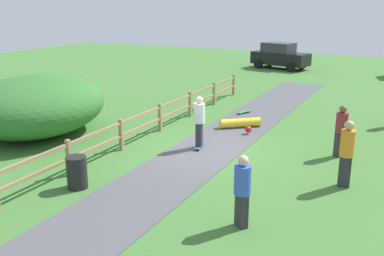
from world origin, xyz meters
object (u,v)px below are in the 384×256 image
(bush_large, at_px, (36,105))
(bystander_blue, at_px, (242,188))
(skater_fallen, at_px, (241,123))
(skateboard_loose, at_px, (244,112))
(skater_riding, at_px, (199,120))
(bystander_maroon, at_px, (341,129))
(trash_bin, at_px, (77,172))
(bystander_orange, at_px, (347,150))
(parked_car_black, at_px, (280,56))

(bush_large, xyz_separation_m, bystander_blue, (9.53, -3.21, -0.19))
(skater_fallen, xyz_separation_m, skateboard_loose, (-0.70, 2.28, -0.11))
(bush_large, xyz_separation_m, skater_riding, (6.25, 1.29, -0.10))
(skateboard_loose, relative_size, bystander_maroon, 0.47)
(trash_bin, distance_m, bystander_orange, 7.36)
(bush_large, xyz_separation_m, bystander_orange, (11.25, 0.17, -0.08))
(trash_bin, distance_m, bystander_blue, 4.80)
(skater_fallen, height_order, skateboard_loose, skater_fallen)
(bystander_maroon, height_order, bystander_blue, bystander_maroon)
(skateboard_loose, xyz_separation_m, parked_car_black, (-2.48, 14.07, 0.87))
(bush_large, height_order, bystander_blue, bush_large)
(bush_large, relative_size, parked_car_black, 1.27)
(skater_fallen, relative_size, bystander_orange, 0.82)
(trash_bin, xyz_separation_m, bystander_maroon, (5.96, 5.89, 0.50))
(bystander_orange, relative_size, bystander_blue, 1.10)
(skater_riding, xyz_separation_m, skateboard_loose, (-0.31, 5.29, -0.95))
(trash_bin, bearing_deg, skater_fallen, 75.94)
(bush_large, relative_size, bystander_orange, 3.00)
(trash_bin, relative_size, skateboard_loose, 1.11)
(trash_bin, distance_m, bystander_maroon, 8.40)
(skater_riding, distance_m, skateboard_loose, 5.38)
(parked_car_black, bearing_deg, bystander_orange, -69.18)
(bush_large, height_order, trash_bin, bush_large)
(skater_fallen, bearing_deg, skater_riding, -97.38)
(bystander_orange, xyz_separation_m, bystander_maroon, (-0.53, 2.49, -0.10))
(skater_riding, height_order, skateboard_loose, skater_riding)
(bystander_orange, bearing_deg, skateboard_loose, 129.62)
(trash_bin, relative_size, bystander_maroon, 0.52)
(skateboard_loose, relative_size, parked_car_black, 0.18)
(skateboard_loose, distance_m, parked_car_black, 14.31)
(trash_bin, height_order, skater_riding, skater_riding)
(parked_car_black, bearing_deg, bush_large, -99.52)
(bush_large, relative_size, bystander_blue, 3.30)
(bush_large, relative_size, skater_fallen, 3.68)
(skater_fallen, bearing_deg, bystander_orange, -41.87)
(skater_fallen, xyz_separation_m, bystander_maroon, (4.08, -1.64, 0.75))
(skater_fallen, relative_size, parked_car_black, 0.34)
(trash_bin, bearing_deg, skateboard_loose, 83.12)
(skater_fallen, height_order, parked_car_black, parked_car_black)
(skateboard_loose, xyz_separation_m, bystander_maroon, (4.78, -3.92, 0.86))
(bush_large, height_order, bystander_orange, bush_large)
(parked_car_black, bearing_deg, skateboard_loose, -80.01)
(skater_riding, bearing_deg, bush_large, -168.32)
(skater_riding, bearing_deg, bystander_blue, -54.01)
(bystander_maroon, bearing_deg, trash_bin, -135.34)
(skateboard_loose, height_order, bystander_orange, bystander_orange)
(bystander_blue, distance_m, parked_car_black, 24.62)
(bystander_orange, height_order, bystander_blue, bystander_orange)
(skater_riding, xyz_separation_m, bystander_orange, (5.00, -1.12, 0.02))
(skater_fallen, relative_size, bystander_maroon, 0.89)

